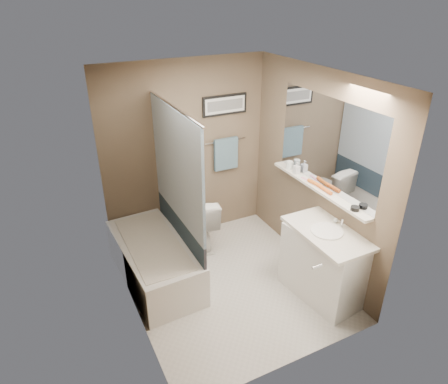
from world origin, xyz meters
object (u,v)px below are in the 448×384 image
soap_bottle (297,168)px  hair_brush_back (315,183)px  bathtub (154,261)px  vanity (324,265)px  toilet (200,220)px  candle_bowl_near (355,208)px  hair_brush_front (325,190)px  glass_jar (289,165)px

soap_bottle → hair_brush_back: bearing=-90.0°
bathtub → vanity: 1.94m
vanity → toilet: bearing=111.5°
bathtub → soap_bottle: bearing=-10.0°
toilet → vanity: vanity is taller
bathtub → candle_bowl_near: (1.79, -1.22, 0.89)m
bathtub → hair_brush_back: hair_brush_back is taller
hair_brush_back → toilet: bearing=135.1°
vanity → candle_bowl_near: (0.19, -0.13, 0.73)m
hair_brush_front → soap_bottle: 0.54m
glass_jar → hair_brush_back: bearing=-90.0°
vanity → hair_brush_front: hair_brush_front is taller
bathtub → toilet: bearing=26.2°
soap_bottle → toilet: bearing=147.4°
bathtub → candle_bowl_near: 2.34m
hair_brush_front → hair_brush_back: 0.17m
hair_brush_back → glass_jar: 0.51m
hair_brush_front → vanity: bearing=-119.0°
toilet → soap_bottle: size_ratio=5.07×
toilet → hair_brush_front: (1.02, -1.18, 0.77)m
bathtub → glass_jar: bearing=-5.2°
vanity → hair_brush_back: (0.19, 0.51, 0.74)m
hair_brush_front → hair_brush_back: bearing=90.0°
hair_brush_front → glass_jar: bearing=90.0°
bathtub → vanity: bearing=-37.2°
bathtub → vanity: size_ratio=1.67×
candle_bowl_near → hair_brush_front: size_ratio=0.41×
toilet → soap_bottle: 1.46m
hair_brush_back → soap_bottle: bearing=90.0°
vanity → glass_jar: size_ratio=9.00×
bathtub → glass_jar: 2.01m
hair_brush_back → soap_bottle: soap_bottle is taller
toilet → soap_bottle: soap_bottle is taller
hair_brush_front → soap_bottle: soap_bottle is taller
toilet → glass_jar: 1.38m
glass_jar → bathtub: bearing=177.7°
candle_bowl_near → hair_brush_back: (0.00, 0.64, 0.00)m
candle_bowl_near → hair_brush_front: (0.00, 0.47, 0.00)m
toilet → vanity: 1.73m
toilet → soap_bottle: bearing=157.6°
toilet → hair_brush_back: bearing=145.3°
vanity → hair_brush_front: size_ratio=4.09×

